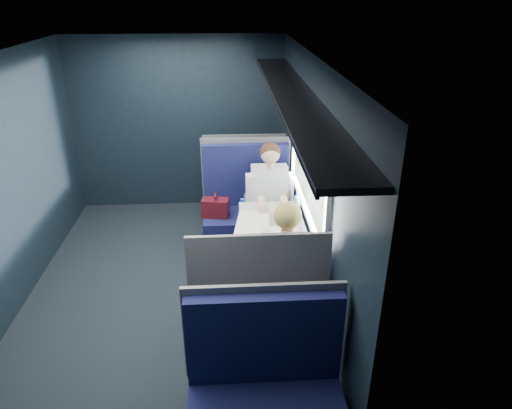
{
  "coord_description": "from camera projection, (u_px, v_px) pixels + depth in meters",
  "views": [
    {
      "loc": [
        0.65,
        -3.9,
        2.82
      ],
      "look_at": [
        0.9,
        0.0,
        0.95
      ],
      "focal_mm": 32.0,
      "sensor_mm": 36.0,
      "label": 1
    }
  ],
  "objects": [
    {
      "name": "woman",
      "position": [
        285.0,
        264.0,
        3.8
      ],
      "size": [
        0.53,
        0.56,
        1.32
      ],
      "color": "black",
      "rests_on": "ground"
    },
    {
      "name": "ground",
      "position": [
        169.0,
        290.0,
        4.69
      ],
      "size": [
        2.8,
        4.2,
        0.01
      ],
      "primitive_type": "cube",
      "color": "black"
    },
    {
      "name": "bottle_small",
      "position": [
        297.0,
        204.0,
        4.58
      ],
      "size": [
        0.07,
        0.07,
        0.23
      ],
      "color": "silver",
      "rests_on": "table"
    },
    {
      "name": "laptop",
      "position": [
        287.0,
        213.0,
        4.49
      ],
      "size": [
        0.26,
        0.34,
        0.24
      ],
      "color": "silver",
      "rests_on": "table"
    },
    {
      "name": "room_shell",
      "position": [
        158.0,
        154.0,
        4.05
      ],
      "size": [
        3.0,
        4.4,
        2.4
      ],
      "color": "black",
      "rests_on": "ground"
    },
    {
      "name": "seat_row_front",
      "position": [
        244.0,
        184.0,
        6.18
      ],
      "size": [
        1.04,
        0.51,
        1.16
      ],
      "color": "#0D0F39",
      "rests_on": "ground"
    },
    {
      "name": "papers",
      "position": [
        260.0,
        227.0,
        4.36
      ],
      "size": [
        0.57,
        0.75,
        0.01
      ],
      "primitive_type": "cube",
      "rotation": [
        0.0,
        0.0,
        -0.14
      ],
      "color": "white",
      "rests_on": "table"
    },
    {
      "name": "seat_bay_far",
      "position": [
        257.0,
        308.0,
        3.77
      ],
      "size": [
        1.04,
        0.62,
        1.26
      ],
      "color": "#0D0F39",
      "rests_on": "ground"
    },
    {
      "name": "table",
      "position": [
        269.0,
        231.0,
        4.46
      ],
      "size": [
        0.62,
        1.0,
        0.74
      ],
      "color": "#54565E",
      "rests_on": "ground"
    },
    {
      "name": "cup",
      "position": [
        293.0,
        205.0,
        4.7
      ],
      "size": [
        0.06,
        0.06,
        0.08
      ],
      "primitive_type": "cylinder",
      "color": "white",
      "rests_on": "table"
    },
    {
      "name": "seat_row_back",
      "position": [
        266.0,
        400.0,
        2.94
      ],
      "size": [
        1.04,
        0.51,
        1.16
      ],
      "color": "#0D0F39",
      "rests_on": "ground"
    },
    {
      "name": "man",
      "position": [
        270.0,
        196.0,
        5.07
      ],
      "size": [
        0.53,
        0.56,
        1.32
      ],
      "color": "black",
      "rests_on": "ground"
    },
    {
      "name": "seat_bay_near",
      "position": [
        246.0,
        214.0,
        5.34
      ],
      "size": [
        1.04,
        0.62,
        1.26
      ],
      "color": "#0D0F39",
      "rests_on": "ground"
    }
  ]
}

